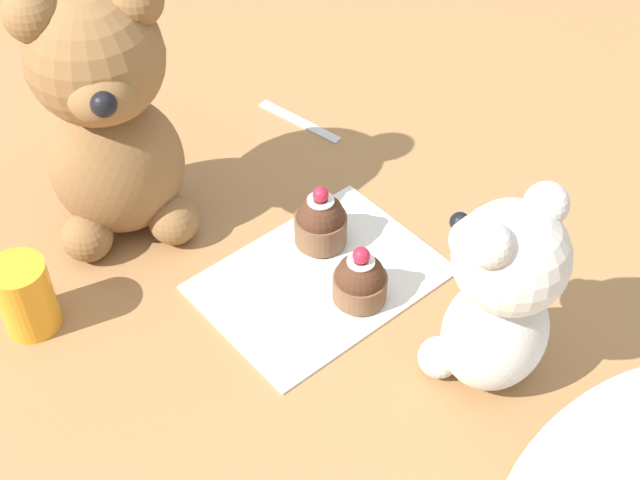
% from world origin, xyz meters
% --- Properties ---
extents(ground_plane, '(4.00, 4.00, 0.00)m').
position_xyz_m(ground_plane, '(0.00, 0.00, 0.00)').
color(ground_plane, '#9E7042').
extents(knitted_placemat, '(0.22, 0.16, 0.01)m').
position_xyz_m(knitted_placemat, '(0.00, 0.00, 0.00)').
color(knitted_placemat, silver).
rests_on(knitted_placemat, ground_plane).
extents(tulle_cloth, '(0.29, 0.15, 0.03)m').
position_xyz_m(tulle_cloth, '(-0.05, 0.33, 0.01)').
color(tulle_cloth, white).
rests_on(tulle_cloth, ground_plane).
extents(teddy_bear_cream, '(0.10, 0.11, 0.20)m').
position_xyz_m(teddy_bear_cream, '(-0.04, 0.18, 0.10)').
color(teddy_bear_cream, silver).
rests_on(teddy_bear_cream, ground_plane).
extents(teddy_bear_tan, '(0.17, 0.16, 0.27)m').
position_xyz_m(teddy_bear_tan, '(0.10, -0.19, 0.13)').
color(teddy_bear_tan, olive).
rests_on(teddy_bear_tan, ground_plane).
extents(cupcake_near_cream_bear, '(0.05, 0.05, 0.06)m').
position_xyz_m(cupcake_near_cream_bear, '(-0.01, 0.04, 0.03)').
color(cupcake_near_cream_bear, brown).
rests_on(cupcake_near_cream_bear, knitted_placemat).
extents(cupcake_near_tan_bear, '(0.05, 0.05, 0.07)m').
position_xyz_m(cupcake_near_tan_bear, '(-0.03, -0.04, 0.03)').
color(cupcake_near_tan_bear, brown).
rests_on(cupcake_near_tan_bear, knitted_placemat).
extents(juice_glass, '(0.05, 0.05, 0.08)m').
position_xyz_m(juice_glass, '(0.24, -0.13, 0.04)').
color(juice_glass, orange).
rests_on(juice_glass, ground_plane).
extents(teaspoon, '(0.03, 0.12, 0.01)m').
position_xyz_m(teaspoon, '(-0.14, -0.20, 0.00)').
color(teaspoon, silver).
rests_on(teaspoon, ground_plane).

